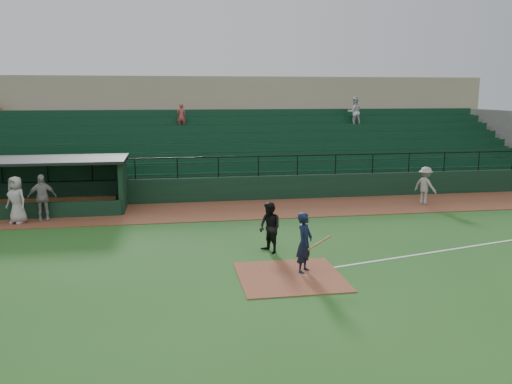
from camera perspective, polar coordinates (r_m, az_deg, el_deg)
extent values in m
plane|color=#1F4E19|center=(16.27, 2.96, -8.11)|extent=(90.00, 90.00, 0.00)
cube|color=brown|center=(23.85, -1.20, -1.94)|extent=(40.00, 4.00, 0.03)
cube|color=brown|center=(15.34, 3.78, -9.24)|extent=(3.00, 3.00, 0.03)
cube|color=white|center=(20.49, 24.67, -5.10)|extent=(17.49, 4.44, 0.01)
cube|color=black|center=(25.87, -1.92, 0.38)|extent=(36.00, 0.35, 1.20)
cylinder|color=black|center=(25.63, -1.94, 3.90)|extent=(36.00, 0.06, 0.06)
cube|color=slate|center=(30.50, -3.16, 4.23)|extent=(36.00, 9.00, 3.60)
cube|color=#0E351F|center=(29.96, -3.06, 4.98)|extent=(34.56, 8.00, 4.05)
cube|color=slate|center=(37.11, 25.75, 4.81)|extent=(0.35, 9.50, 4.20)
cube|color=gray|center=(36.83, -4.33, 7.52)|extent=(38.00, 3.00, 6.40)
cube|color=slate|center=(34.82, -4.04, 8.16)|extent=(36.00, 2.00, 0.20)
imported|color=silver|center=(34.04, 10.77, 8.62)|extent=(0.93, 0.72, 1.90)
imported|color=#A1423B|center=(31.96, -8.21, 8.23)|extent=(0.56, 0.36, 1.52)
cube|color=black|center=(26.53, -23.35, 0.96)|extent=(8.50, 0.20, 2.30)
cube|color=black|center=(24.56, -14.40, 0.79)|extent=(0.20, 2.60, 2.30)
cube|color=black|center=(25.12, -24.24, 3.18)|extent=(8.90, 3.20, 0.12)
cube|color=olive|center=(26.30, -23.41, -1.12)|extent=(7.65, 0.40, 0.50)
cube|color=black|center=(24.15, -24.66, -1.97)|extent=(8.50, 0.12, 0.70)
imported|color=black|center=(15.48, 5.35, -5.58)|extent=(0.75, 0.79, 1.83)
cylinder|color=olive|center=(15.40, 6.99, -5.57)|extent=(0.79, 0.34, 0.35)
imported|color=black|center=(17.34, 1.52, -3.94)|extent=(0.96, 1.04, 1.72)
imported|color=gray|center=(26.07, 18.11, 0.67)|extent=(1.13, 1.34, 1.81)
imported|color=#9B9691|center=(23.39, -22.47, -0.55)|extent=(1.22, 0.72, 1.94)
imported|color=#AAA59F|center=(23.27, -24.84, -0.79)|extent=(1.13, 1.03, 1.94)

